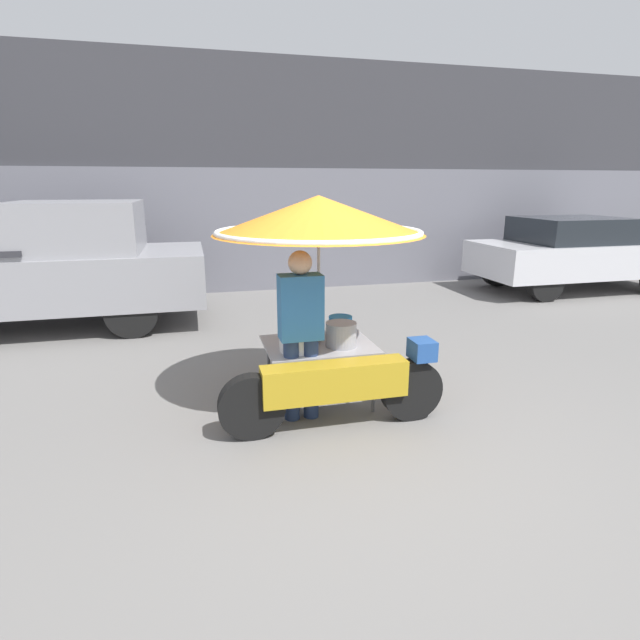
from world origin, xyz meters
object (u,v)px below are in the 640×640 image
(vendor_motorcycle_cart, at_px, (321,244))
(parked_car, at_px, (575,252))
(pickup_truck, at_px, (31,269))
(vendor_person, at_px, (301,328))

(vendor_motorcycle_cart, bearing_deg, parked_car, 32.58)
(vendor_motorcycle_cart, xyz_separation_m, pickup_truck, (-3.44, 3.66, -0.67))
(parked_car, relative_size, pickup_truck, 0.79)
(pickup_truck, bearing_deg, vendor_motorcycle_cart, -46.75)
(parked_car, xyz_separation_m, pickup_truck, (-9.79, -0.40, 0.13))
(vendor_person, relative_size, pickup_truck, 0.30)
(vendor_motorcycle_cart, bearing_deg, vendor_person, -135.43)
(parked_car, distance_m, pickup_truck, 9.80)
(vendor_motorcycle_cart, xyz_separation_m, vendor_person, (-0.25, -0.24, -0.71))
(vendor_motorcycle_cart, relative_size, pickup_truck, 0.39)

